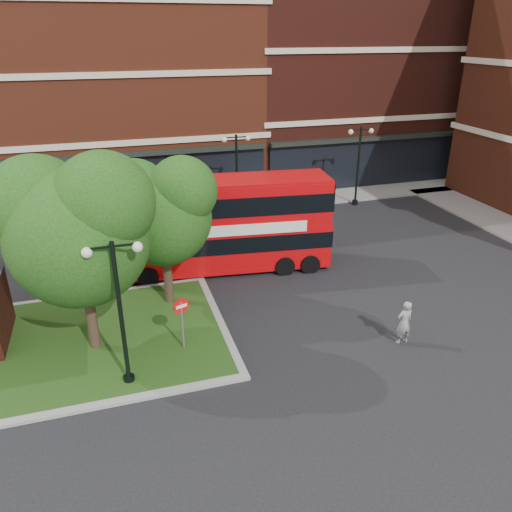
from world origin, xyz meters
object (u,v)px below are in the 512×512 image
object	(u,v)px
woman	(404,322)
car_white	(294,202)
bus	(221,219)
car_silver	(102,219)

from	to	relation	value
woman	car_white	bearing A→B (deg)	-98.33
bus	car_silver	bearing A→B (deg)	134.57
bus	car_white	size ratio (longest dim) A/B	2.77
bus	car_white	world-z (taller)	bus
woman	car_silver	world-z (taller)	woman
woman	bus	bearing A→B (deg)	-61.38
bus	car_white	distance (m)	9.52
woman	car_white	world-z (taller)	woman
car_silver	car_white	world-z (taller)	car_silver
bus	woman	bearing A→B (deg)	-51.98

